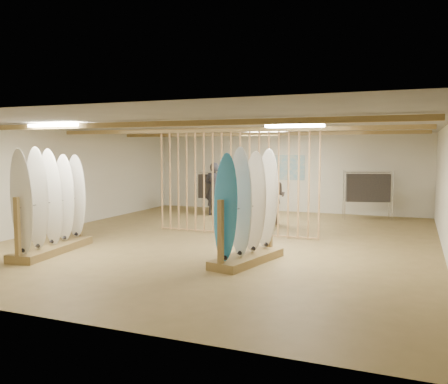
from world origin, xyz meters
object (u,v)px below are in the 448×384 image
at_px(rack_right, 247,225).
at_px(rack_left, 52,218).
at_px(clothing_rack_b, 368,188).
at_px(clothing_rack_a, 216,186).
at_px(shopper_b, 273,192).
at_px(shopper_a, 214,185).

bearing_deg(rack_right, rack_left, -157.73).
bearing_deg(rack_left, clothing_rack_b, 45.34).
relative_size(rack_right, clothing_rack_a, 1.50).
relative_size(clothing_rack_a, shopper_b, 0.76).
height_order(rack_right, clothing_rack_b, rack_right).
relative_size(rack_left, clothing_rack_b, 1.51).
bearing_deg(clothing_rack_a, shopper_a, -71.61).
bearing_deg(clothing_rack_b, rack_right, -118.64).
bearing_deg(clothing_rack_b, rack_left, -142.86).
bearing_deg(shopper_b, shopper_a, 164.82).
bearing_deg(clothing_rack_b, shopper_a, 175.79).
distance_m(rack_left, shopper_a, 6.84).
height_order(rack_right, shopper_b, rack_right).
xyz_separation_m(rack_left, shopper_a, (0.96, 6.76, 0.28)).
distance_m(rack_left, clothing_rack_b, 9.76).
distance_m(shopper_a, shopper_b, 2.73).
relative_size(rack_left, shopper_a, 1.16).
height_order(clothing_rack_b, shopper_b, shopper_b).
relative_size(shopper_a, shopper_b, 1.05).
xyz_separation_m(rack_left, clothing_rack_a, (0.88, 7.14, 0.21)).
relative_size(clothing_rack_b, shopper_a, 0.77).
bearing_deg(shopper_b, clothing_rack_b, 53.90).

